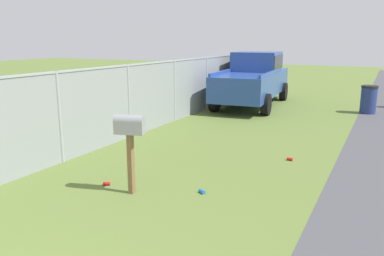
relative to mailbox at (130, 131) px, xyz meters
The scene contains 7 objects.
mailbox is the anchor object (origin of this frame).
pickup_truck 9.91m from the mailbox, ahead, with size 5.74×2.51×2.09m.
trash_bin 10.40m from the mailbox, 17.75° to the right, with size 0.56×0.56×1.00m.
fence_section 4.98m from the mailbox, 27.99° to the left, with size 17.15×0.07×1.96m.
litter_can_far_scatter 3.81m from the mailbox, 32.94° to the right, with size 0.07×0.07×0.12m, color red.
litter_can_by_mailbox 1.61m from the mailbox, 63.48° to the right, with size 0.07×0.07×0.12m, color blue.
litter_can_midfield_b 1.23m from the mailbox, 82.03° to the left, with size 0.07×0.07×0.12m, color red.
Camera 1 is at (-1.20, -2.96, 2.58)m, focal length 36.21 mm.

